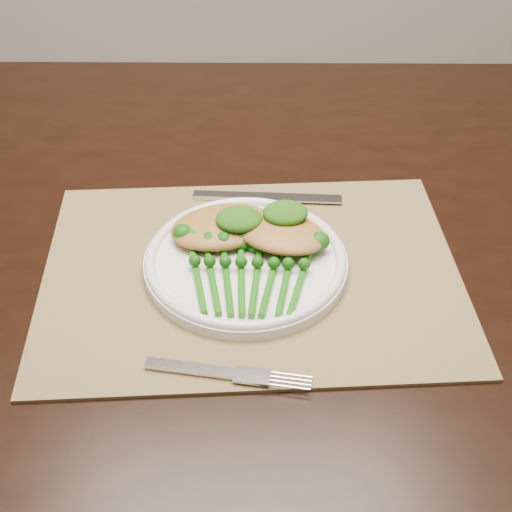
{
  "coord_description": "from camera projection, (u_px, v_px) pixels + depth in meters",
  "views": [
    {
      "loc": [
        -0.19,
        -0.62,
        1.31
      ],
      "look_at": [
        -0.15,
        0.0,
        0.78
      ],
      "focal_mm": 50.0,
      "sensor_mm": 36.0,
      "label": 1
    }
  ],
  "objects": [
    {
      "name": "pesto_dollop_right",
      "position": [
        285.0,
        213.0,
        0.85
      ],
      "size": [
        0.05,
        0.05,
        0.02
      ],
      "primitive_type": "ellipsoid",
      "color": "#174209",
      "rests_on": "chicken_fillet_right"
    },
    {
      "name": "broccolini_bundle",
      "position": [
        249.0,
        278.0,
        0.8
      ],
      "size": [
        0.15,
        0.17,
        0.04
      ],
      "rotation": [
        0.0,
        0.0,
        -0.11
      ],
      "color": "#1A630D",
      "rests_on": "dinner_plate"
    },
    {
      "name": "chicken_fillet_left",
      "position": [
        222.0,
        227.0,
        0.86
      ],
      "size": [
        0.14,
        0.11,
        0.03
      ],
      "primitive_type": "ellipsoid",
      "rotation": [
        0.0,
        0.0,
        0.23
      ],
      "color": "#AE7632",
      "rests_on": "dinner_plate"
    },
    {
      "name": "knife",
      "position": [
        253.0,
        197.0,
        0.95
      ],
      "size": [
        0.2,
        0.04,
        0.01
      ],
      "rotation": [
        0.0,
        0.0,
        -0.12
      ],
      "color": "silver",
      "rests_on": "placemat"
    },
    {
      "name": "chicken_fillet_right",
      "position": [
        279.0,
        232.0,
        0.85
      ],
      "size": [
        0.14,
        0.13,
        0.02
      ],
      "primitive_type": "ellipsoid",
      "rotation": [
        0.0,
        0.0,
        -0.54
      ],
      "color": "#AE7632",
      "rests_on": "dinner_plate"
    },
    {
      "name": "placemat",
      "position": [
        251.0,
        272.0,
        0.84
      ],
      "size": [
        0.49,
        0.36,
        0.0
      ],
      "primitive_type": "cube",
      "rotation": [
        0.0,
        0.0,
        -0.01
      ],
      "color": "olive",
      "rests_on": "dining_table"
    },
    {
      "name": "dining_table",
      "position": [
        250.0,
        392.0,
        1.18
      ],
      "size": [
        1.66,
        1.01,
        0.75
      ],
      "rotation": [
        0.0,
        0.0,
        -0.07
      ],
      "color": "black",
      "rests_on": "ground"
    },
    {
      "name": "fork",
      "position": [
        239.0,
        374.0,
        0.72
      ],
      "size": [
        0.17,
        0.05,
        0.01
      ],
      "rotation": [
        0.0,
        0.0,
        -0.23
      ],
      "color": "silver",
      "rests_on": "placemat"
    },
    {
      "name": "dinner_plate",
      "position": [
        246.0,
        261.0,
        0.84
      ],
      "size": [
        0.24,
        0.24,
        0.02
      ],
      "color": "white",
      "rests_on": "placemat"
    },
    {
      "name": "pesto_dollop_left",
      "position": [
        239.0,
        219.0,
        0.85
      ],
      "size": [
        0.06,
        0.05,
        0.02
      ],
      "primitive_type": "ellipsoid",
      "color": "#174209",
      "rests_on": "chicken_fillet_left"
    }
  ]
}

